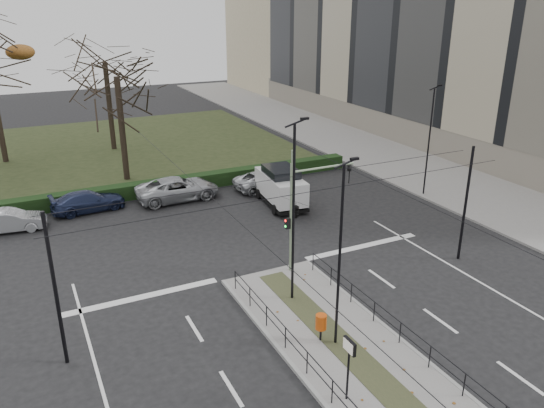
# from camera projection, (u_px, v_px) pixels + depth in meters

# --- Properties ---
(ground) EXTENTS (140.00, 140.00, 0.00)m
(ground) POSITION_uv_depth(u_px,v_px,m) (319.00, 325.00, 21.85)
(ground) COLOR black
(ground) RESTS_ON ground
(median_island) EXTENTS (4.40, 15.00, 0.14)m
(median_island) POSITION_uv_depth(u_px,v_px,m) (353.00, 357.00, 19.72)
(median_island) COLOR slate
(median_island) RESTS_ON ground
(sidewalk_east) EXTENTS (8.00, 90.00, 0.14)m
(sidewalk_east) POSITION_uv_depth(u_px,v_px,m) (365.00, 149.00, 47.68)
(sidewalk_east) COLOR slate
(sidewalk_east) RESTS_ON ground
(park) EXTENTS (38.00, 26.00, 0.10)m
(park) POSITION_uv_depth(u_px,v_px,m) (71.00, 154.00, 46.19)
(park) COLOR #252F17
(park) RESTS_ON ground
(hedge) EXTENTS (38.00, 1.00, 1.00)m
(hedge) POSITION_uv_depth(u_px,v_px,m) (95.00, 196.00, 34.79)
(hedge) COLOR black
(hedge) RESTS_ON ground
(apartment_block) EXTENTS (13.09, 52.10, 21.64)m
(apartment_block) POSITION_uv_depth(u_px,v_px,m) (447.00, 25.00, 49.75)
(apartment_block) COLOR tan
(apartment_block) RESTS_ON ground
(median_railing) EXTENTS (4.14, 13.24, 0.92)m
(median_railing) POSITION_uv_depth(u_px,v_px,m) (356.00, 338.00, 19.32)
(median_railing) COLOR black
(median_railing) RESTS_ON median_island
(catenary) EXTENTS (20.00, 34.00, 6.00)m
(catenary) POSITION_uv_depth(u_px,v_px,m) (301.00, 234.00, 21.98)
(catenary) COLOR black
(catenary) RESTS_ON ground
(traffic_light) EXTENTS (3.70, 2.11, 5.44)m
(traffic_light) POSITION_uv_depth(u_px,v_px,m) (297.00, 209.00, 25.02)
(traffic_light) COLOR gray
(traffic_light) RESTS_ON median_island
(litter_bin) EXTENTS (0.44, 0.44, 1.12)m
(litter_bin) POSITION_uv_depth(u_px,v_px,m) (321.00, 322.00, 20.34)
(litter_bin) COLOR black
(litter_bin) RESTS_ON median_island
(info_panel) EXTENTS (0.13, 0.60, 2.30)m
(info_panel) POSITION_uv_depth(u_px,v_px,m) (349.00, 353.00, 16.93)
(info_panel) COLOR black
(info_panel) RESTS_ON median_island
(streetlamp_median_near) EXTENTS (0.61, 0.13, 7.36)m
(streetlamp_median_near) POSITION_uv_depth(u_px,v_px,m) (340.00, 255.00, 19.14)
(streetlamp_median_near) COLOR black
(streetlamp_median_near) RESTS_ON median_island
(streetlamp_median_far) EXTENTS (0.67, 0.14, 8.06)m
(streetlamp_median_far) POSITION_uv_depth(u_px,v_px,m) (294.00, 212.00, 22.10)
(streetlamp_median_far) COLOR black
(streetlamp_median_far) RESTS_ON median_island
(streetlamp_sidewalk) EXTENTS (0.61, 0.13, 7.35)m
(streetlamp_sidewalk) POSITION_uv_depth(u_px,v_px,m) (429.00, 140.00, 35.06)
(streetlamp_sidewalk) COLOR black
(streetlamp_sidewalk) RESTS_ON sidewalk_east
(parked_car_second) EXTENTS (4.09, 1.84, 1.30)m
(parked_car_second) POSITION_uv_depth(u_px,v_px,m) (10.00, 221.00, 30.53)
(parked_car_second) COLOR #A6A9AD
(parked_car_second) RESTS_ON ground
(parked_car_third) EXTENTS (4.68, 2.26, 1.31)m
(parked_car_third) POSITION_uv_depth(u_px,v_px,m) (88.00, 201.00, 33.51)
(parked_car_third) COLOR #20294B
(parked_car_third) RESTS_ON ground
(parked_car_fourth) EXTENTS (5.57, 2.66, 1.53)m
(parked_car_fourth) POSITION_uv_depth(u_px,v_px,m) (178.00, 189.00, 35.42)
(parked_car_fourth) COLOR #A6A9AD
(parked_car_fourth) RESTS_ON ground
(white_van) EXTENTS (2.57, 4.97, 2.53)m
(white_van) POSITION_uv_depth(u_px,v_px,m) (281.00, 186.00, 34.34)
(white_van) COLOR silver
(white_van) RESTS_ON ground
(bare_tree_center) EXTENTS (7.74, 7.74, 10.05)m
(bare_tree_center) POSITION_uv_depth(u_px,v_px,m) (105.00, 69.00, 45.22)
(bare_tree_center) COLOR black
(bare_tree_center) RESTS_ON park
(bare_tree_near) EXTENTS (6.72, 6.72, 9.95)m
(bare_tree_near) POSITION_uv_depth(u_px,v_px,m) (117.00, 85.00, 37.07)
(bare_tree_near) COLOR black
(bare_tree_near) RESTS_ON park
(parked_car_fifth) EXTENTS (4.82, 2.50, 1.30)m
(parked_car_fifth) POSITION_uv_depth(u_px,v_px,m) (266.00, 180.00, 37.54)
(parked_car_fifth) COLOR #A6A9AD
(parked_car_fifth) RESTS_ON ground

